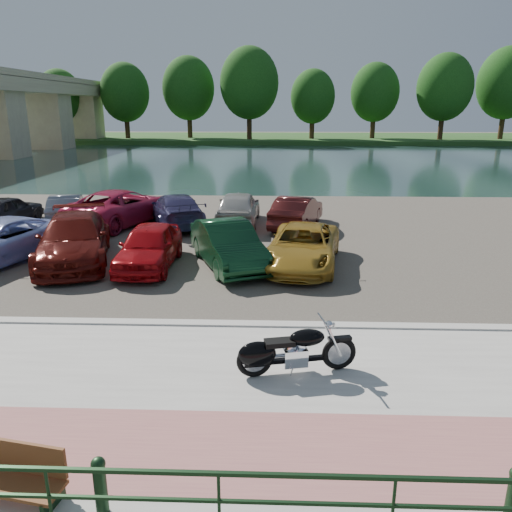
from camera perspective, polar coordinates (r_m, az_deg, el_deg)
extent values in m
plane|color=#595447|center=(10.03, -1.67, -13.07)|extent=(200.00, 200.00, 0.00)
cube|color=#A6A29C|center=(9.15, -2.09, -15.89)|extent=(60.00, 6.00, 0.10)
cube|color=#99565A|center=(7.90, -2.92, -21.41)|extent=(60.00, 2.00, 0.01)
cube|color=#A6A29C|center=(11.78, -1.04, -7.95)|extent=(60.00, 0.30, 0.14)
cube|color=#453F38|center=(20.31, 0.32, 2.54)|extent=(60.00, 18.00, 0.04)
cube|color=#1B3131|center=(48.95, 1.38, 10.81)|extent=(120.00, 40.00, 0.00)
cube|color=#1C4318|center=(80.83, 1.69, 13.32)|extent=(120.00, 24.00, 0.60)
cube|color=tan|center=(68.92, -23.20, 14.21)|extent=(6.00, 4.00, 7.20)
cube|color=tan|center=(79.99, -19.55, 14.74)|extent=(6.00, 4.00, 7.20)
cylinder|color=black|center=(6.95, -22.54, -24.34)|extent=(0.04, 0.04, 0.90)
cylinder|color=black|center=(6.47, -4.24, -26.47)|extent=(0.04, 0.04, 0.90)
cylinder|color=black|center=(6.60, 15.38, -26.14)|extent=(0.04, 0.04, 0.90)
cube|color=black|center=(6.19, -4.33, -23.56)|extent=(24.00, 0.05, 0.05)
cube|color=black|center=(6.44, -4.25, -26.14)|extent=(24.00, 0.04, 0.04)
cylinder|color=black|center=(7.05, -17.32, -24.10)|extent=(0.16, 0.16, 0.70)
sphere|color=black|center=(6.82, -17.61, -21.72)|extent=(0.18, 0.18, 0.18)
cylinder|color=#342213|center=(79.45, -21.25, 14.03)|extent=(0.70, 0.70, 4.50)
ellipsoid|color=#143C10|center=(79.44, -21.53, 16.61)|extent=(6.30, 6.30, 7.56)
cylinder|color=#342213|center=(77.78, -14.54, 14.73)|extent=(0.70, 0.70, 4.95)
ellipsoid|color=#143C10|center=(77.78, -14.76, 17.64)|extent=(6.93, 6.93, 8.32)
cylinder|color=#342213|center=(77.15, -7.60, 15.26)|extent=(0.70, 0.70, 5.40)
ellipsoid|color=#143C10|center=(77.17, -7.73, 18.46)|extent=(7.56, 7.56, 9.07)
cylinder|color=#342213|center=(73.39, -0.77, 15.51)|extent=(0.70, 0.70, 5.85)
ellipsoid|color=#143C10|center=(73.45, -0.78, 19.16)|extent=(8.19, 8.19, 9.83)
cylinder|color=#342213|center=(74.92, 6.42, 14.92)|extent=(0.70, 0.70, 4.50)
ellipsoid|color=#143C10|center=(74.90, 6.51, 17.67)|extent=(6.30, 6.30, 7.56)
cylinder|color=#342213|center=(77.47, 13.23, 14.81)|extent=(0.70, 0.70, 4.95)
ellipsoid|color=#143C10|center=(77.47, 13.43, 17.74)|extent=(6.93, 6.93, 8.32)
cylinder|color=#342213|center=(76.96, 20.44, 14.39)|extent=(0.70, 0.70, 5.40)
ellipsoid|color=#143C10|center=(76.98, 20.78, 17.59)|extent=(7.56, 7.56, 9.07)
cylinder|color=#342213|center=(81.43, 26.35, 13.97)|extent=(0.70, 0.70, 5.85)
ellipsoid|color=#143C10|center=(81.48, 26.79, 17.23)|extent=(8.19, 8.19, 9.83)
torus|color=black|center=(9.88, 9.46, -10.88)|extent=(0.69, 0.26, 0.68)
torus|color=black|center=(9.50, -0.19, -11.83)|extent=(0.69, 0.26, 0.68)
cylinder|color=#B2B2B7|center=(9.88, 9.46, -10.88)|extent=(0.46, 0.15, 0.46)
cylinder|color=#B2B2B7|center=(9.50, -0.19, -11.83)|extent=(0.46, 0.15, 0.46)
cylinder|color=silver|center=(9.62, 8.94, -9.63)|extent=(0.33, 0.12, 0.63)
cylinder|color=silver|center=(9.79, 8.57, -9.12)|extent=(0.33, 0.12, 0.63)
cylinder|color=silver|center=(9.49, 7.76, -7.40)|extent=(0.19, 0.74, 0.04)
sphere|color=silver|center=(9.55, 8.32, -7.78)|extent=(0.19, 0.19, 0.16)
sphere|color=silver|center=(9.57, 8.72, -7.74)|extent=(0.13, 0.13, 0.11)
cube|color=black|center=(9.74, 9.55, -9.26)|extent=(0.47, 0.23, 0.06)
cube|color=black|center=(9.69, 4.73, -11.70)|extent=(1.19, 0.35, 0.08)
cube|color=silver|center=(9.64, 4.45, -11.36)|extent=(0.51, 0.41, 0.34)
cylinder|color=silver|center=(9.57, 5.06, -10.25)|extent=(0.28, 0.23, 0.27)
cylinder|color=silver|center=(9.53, 3.88, -10.36)|extent=(0.28, 0.23, 0.27)
ellipsoid|color=black|center=(9.53, 5.86, -9.26)|extent=(0.74, 0.49, 0.32)
cube|color=black|center=(9.44, 2.70, -9.87)|extent=(0.60, 0.39, 0.10)
ellipsoid|color=black|center=(9.45, 0.12, -11.16)|extent=(0.78, 0.48, 0.50)
cube|color=black|center=(9.48, -0.19, -11.56)|extent=(0.43, 0.26, 0.30)
cylinder|color=silver|center=(9.78, 2.45, -11.77)|extent=(1.09, 0.32, 0.09)
cylinder|color=silver|center=(9.74, 2.46, -11.35)|extent=(1.09, 0.32, 0.09)
cylinder|color=#B2B2B7|center=(9.57, 4.09, -13.08)|extent=(0.05, 0.14, 0.22)
cube|color=brown|center=(7.79, -26.79, -19.52)|extent=(1.78, 0.38, 0.45)
cube|color=black|center=(7.48, -22.19, -24.35)|extent=(0.14, 0.45, 0.22)
imported|color=#53100B|center=(17.43, -20.10, 1.79)|extent=(3.50, 5.68, 1.54)
imported|color=#A70B10|center=(16.22, -12.11, 1.10)|extent=(1.63, 4.04, 1.38)
imported|color=#0E341A|center=(15.98, -3.22, 1.32)|extent=(3.02, 4.60, 1.43)
imported|color=#AF8528|center=(16.04, 5.36, 1.10)|extent=(2.90, 4.98, 1.30)
imported|color=black|center=(24.35, -26.53, 4.73)|extent=(1.91, 3.87, 1.27)
imported|color=slate|center=(23.88, -20.78, 5.16)|extent=(2.24, 3.97, 1.24)
imported|color=#AA1C40|center=(22.70, -15.15, 5.48)|extent=(4.39, 6.02, 1.52)
imported|color=#2E2B54|center=(21.85, -9.15, 5.23)|extent=(3.49, 5.11, 1.37)
imported|color=#A3A29E|center=(21.81, -2.05, 5.55)|extent=(1.86, 4.38, 1.48)
imported|color=#411111|center=(21.30, 4.68, 5.06)|extent=(2.53, 4.33, 1.35)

